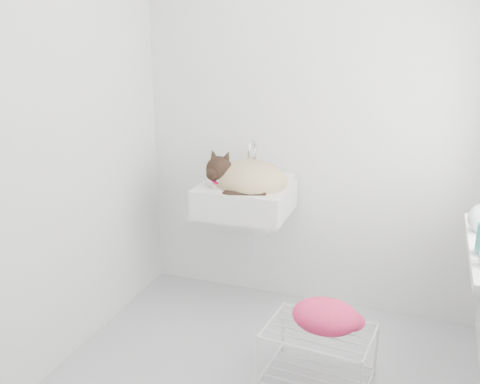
% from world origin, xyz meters
% --- Properties ---
extents(floor, '(2.20, 2.00, 0.02)m').
position_xyz_m(floor, '(0.00, 0.00, 0.00)').
color(floor, '#A5A8AB').
rests_on(floor, ground).
extents(back_wall, '(2.20, 0.02, 2.50)m').
position_xyz_m(back_wall, '(0.00, 1.00, 1.25)').
color(back_wall, silver).
rests_on(back_wall, ground).
extents(left_wall, '(0.02, 2.00, 2.50)m').
position_xyz_m(left_wall, '(-1.10, 0.00, 1.25)').
color(left_wall, silver).
rests_on(left_wall, ground).
extents(sink, '(0.56, 0.49, 0.22)m').
position_xyz_m(sink, '(-0.34, 0.74, 0.85)').
color(sink, white).
rests_on(sink, back_wall).
extents(faucet, '(0.20, 0.14, 0.20)m').
position_xyz_m(faucet, '(-0.34, 0.92, 0.99)').
color(faucet, silver).
rests_on(faucet, sink).
extents(cat, '(0.48, 0.39, 0.30)m').
position_xyz_m(cat, '(-0.33, 0.72, 0.89)').
color(cat, '#CEBC8F').
rests_on(cat, sink).
extents(wire_rack, '(0.56, 0.42, 0.32)m').
position_xyz_m(wire_rack, '(0.28, 0.11, 0.15)').
color(wire_rack, silver).
rests_on(wire_rack, floor).
extents(towel, '(0.36, 0.27, 0.14)m').
position_xyz_m(towel, '(0.31, 0.13, 0.35)').
color(towel, '#DC4521').
rests_on(towel, wire_rack).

